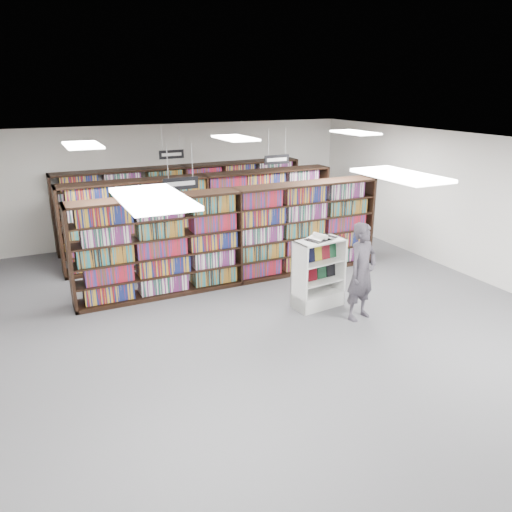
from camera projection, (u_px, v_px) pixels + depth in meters
name	position (u px, v px, depth m)	size (l,w,h in m)	color
floor	(279.00, 316.00, 9.53)	(12.00, 12.00, 0.00)	#5A5B60
ceiling	(281.00, 146.00, 8.50)	(10.00, 12.00, 0.10)	silver
wall_back	(180.00, 182.00, 14.14)	(10.00, 0.10, 3.20)	white
wall_right	(479.00, 208.00, 11.05)	(0.10, 12.00, 3.20)	white
bookshelf_row_near	(236.00, 237.00, 10.90)	(7.00, 0.60, 2.10)	black
bookshelf_row_mid	(205.00, 216.00, 12.61)	(7.00, 0.60, 2.10)	black
bookshelf_row_far	(184.00, 203.00, 14.06)	(7.00, 0.60, 2.10)	black
aisle_sign_left	(181.00, 182.00, 8.96)	(0.65, 0.02, 0.80)	#B2B2B7
aisle_sign_right	(277.00, 159.00, 11.89)	(0.65, 0.02, 0.80)	#B2B2B7
aisle_sign_center	(171.00, 154.00, 12.78)	(0.65, 0.02, 0.80)	#B2B2B7
troffer_front_left	(152.00, 198.00, 4.72)	(0.60, 1.20, 0.04)	white
troffer_front_center	(400.00, 175.00, 5.95)	(0.60, 1.20, 0.04)	white
troffer_back_left	(83.00, 145.00, 9.00)	(0.60, 1.20, 0.04)	white
troffer_back_center	(235.00, 138.00, 10.22)	(0.60, 1.20, 0.04)	white
troffer_back_right	(355.00, 133.00, 11.44)	(0.60, 1.20, 0.04)	white
endcap_display	(317.00, 283.00, 9.86)	(1.04, 0.60, 1.38)	white
open_book	(321.00, 237.00, 9.60)	(0.69, 0.54, 0.13)	black
shopper	(362.00, 272.00, 9.18)	(0.68, 0.44, 1.85)	#49444E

